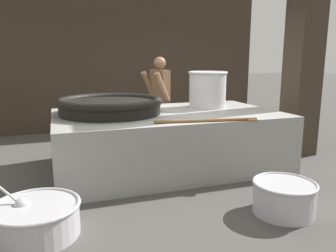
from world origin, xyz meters
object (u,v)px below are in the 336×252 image
object	(u,v)px
prep_bowl_vegetables	(36,218)
prep_bowl_meat	(284,196)
giant_wok_near	(110,105)
stock_pot	(208,89)
cook	(159,97)

from	to	relation	value
prep_bowl_vegetables	prep_bowl_meat	distance (m)	2.47
giant_wok_near	prep_bowl_vegetables	xyz separation A→B (m)	(-0.98, -1.71, -0.78)
prep_bowl_vegetables	stock_pot	bearing A→B (deg)	35.53
giant_wok_near	cook	xyz separation A→B (m)	(1.13, 1.21, -0.06)
giant_wok_near	stock_pot	world-z (taller)	stock_pot
cook	stock_pot	bearing A→B (deg)	100.86
stock_pot	prep_bowl_vegetables	xyz separation A→B (m)	(-2.61, -1.86, -0.96)
cook	prep_bowl_vegetables	size ratio (longest dim) A/B	1.72
giant_wok_near	cook	bearing A→B (deg)	47.07
stock_pot	prep_bowl_meat	distance (m)	2.41
prep_bowl_meat	cook	bearing A→B (deg)	95.87
stock_pot	cook	bearing A→B (deg)	114.99
stock_pot	prep_bowl_meat	xyz separation A→B (m)	(-0.16, -2.22, -0.94)
prep_bowl_vegetables	giant_wok_near	bearing A→B (deg)	60.05
stock_pot	prep_bowl_vegetables	world-z (taller)	stock_pot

